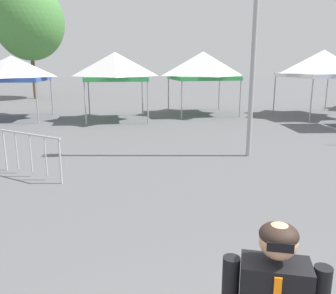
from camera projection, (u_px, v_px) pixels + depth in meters
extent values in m
cylinder|color=#9E9EA3|center=(37.00, 101.00, 15.95)|extent=(0.06, 0.06, 2.04)
cylinder|color=#9E9EA3|center=(52.00, 95.00, 18.70)|extent=(0.06, 0.06, 2.04)
pyramid|color=white|center=(12.00, 66.00, 16.86)|extent=(3.21, 3.21, 0.99)
cube|color=#3359B2|center=(13.00, 79.00, 17.00)|extent=(3.18, 3.18, 0.20)
cylinder|color=#9E9EA3|center=(85.00, 102.00, 15.33)|extent=(0.06, 0.06, 2.08)
cylinder|color=#9E9EA3|center=(148.00, 101.00, 15.75)|extent=(0.06, 0.06, 2.08)
cylinder|color=#9E9EA3|center=(89.00, 96.00, 17.95)|extent=(0.06, 0.06, 2.08)
cylinder|color=#9E9EA3|center=(142.00, 95.00, 18.37)|extent=(0.06, 0.06, 2.08)
pyramid|color=white|center=(115.00, 64.00, 16.48)|extent=(2.87, 2.87, 1.09)
cube|color=green|center=(116.00, 78.00, 16.63)|extent=(2.84, 2.84, 0.20)
cylinder|color=#9E9EA3|center=(182.00, 98.00, 17.08)|extent=(0.06, 0.06, 2.03)
cylinder|color=#9E9EA3|center=(240.00, 97.00, 17.71)|extent=(0.06, 0.06, 2.03)
cylinder|color=#9E9EA3|center=(168.00, 93.00, 19.96)|extent=(0.06, 0.06, 2.03)
cylinder|color=#9E9EA3|center=(219.00, 92.00, 20.58)|extent=(0.06, 0.06, 2.03)
pyramid|color=white|center=(203.00, 64.00, 18.45)|extent=(3.35, 3.35, 1.23)
cube|color=green|center=(203.00, 78.00, 18.62)|extent=(3.31, 3.31, 0.20)
cylinder|color=#9E9EA3|center=(311.00, 99.00, 16.21)|extent=(0.06, 0.06, 2.18)
cylinder|color=#9E9EA3|center=(274.00, 93.00, 19.31)|extent=(0.06, 0.06, 2.18)
cylinder|color=#9E9EA3|center=(327.00, 92.00, 20.05)|extent=(0.06, 0.06, 2.18)
pyramid|color=white|center=(323.00, 61.00, 17.74)|extent=(3.69, 3.69, 1.14)
cube|color=white|center=(322.00, 75.00, 17.90)|extent=(3.66, 3.66, 0.20)
sphere|color=tan|center=(278.00, 241.00, 2.12)|extent=(0.23, 0.23, 0.23)
ellipsoid|color=black|center=(279.00, 235.00, 2.12)|extent=(0.23, 0.23, 0.14)
cube|color=black|center=(280.00, 247.00, 2.02)|extent=(0.15, 0.08, 0.06)
cylinder|color=#9E9EA3|center=(256.00, 12.00, 9.60)|extent=(0.14, 0.14, 8.07)
cylinder|color=brown|center=(34.00, 75.00, 26.82)|extent=(0.28, 0.28, 3.59)
ellipsoid|color=#47843D|center=(29.00, 22.00, 25.93)|extent=(5.05, 5.05, 5.55)
cylinder|color=#B7BABF|center=(29.00, 134.00, 8.38)|extent=(1.64, 1.39, 0.05)
cylinder|color=#B7BABF|center=(60.00, 161.00, 8.01)|extent=(0.04, 0.04, 1.05)
cylinder|color=#B7BABF|center=(5.00, 151.00, 9.00)|extent=(0.04, 0.04, 1.05)
cylinder|color=#B7BABF|center=(46.00, 156.00, 8.23)|extent=(0.04, 0.04, 0.92)
cylinder|color=#B7BABF|center=(31.00, 154.00, 8.49)|extent=(0.04, 0.04, 0.92)
cylinder|color=#B7BABF|center=(17.00, 151.00, 8.76)|extent=(0.04, 0.04, 0.92)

